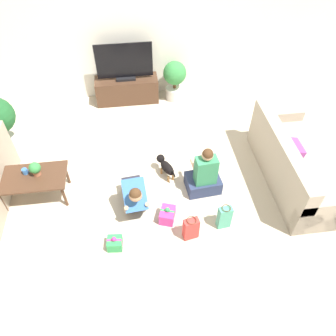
# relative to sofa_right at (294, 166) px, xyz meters

# --- Properties ---
(ground_plane) EXTENTS (16.00, 16.00, 0.00)m
(ground_plane) POSITION_rel_sofa_right_xyz_m (-2.41, 0.23, -0.31)
(ground_plane) COLOR beige
(wall_back) EXTENTS (8.40, 0.06, 2.60)m
(wall_back) POSITION_rel_sofa_right_xyz_m (-2.41, 2.86, 0.99)
(wall_back) COLOR white
(wall_back) RESTS_ON ground_plane
(sofa_right) EXTENTS (0.87, 2.10, 0.88)m
(sofa_right) POSITION_rel_sofa_right_xyz_m (0.00, 0.00, 0.00)
(sofa_right) COLOR tan
(sofa_right) RESTS_ON ground_plane
(coffee_table) EXTENTS (1.01, 0.58, 0.45)m
(coffee_table) POSITION_rel_sofa_right_xyz_m (-4.01, 0.16, 0.09)
(coffee_table) COLOR #472D1E
(coffee_table) RESTS_ON ground_plane
(tv_console) EXTENTS (1.26, 0.43, 0.51)m
(tv_console) POSITION_rel_sofa_right_xyz_m (-2.51, 2.58, -0.06)
(tv_console) COLOR #472D1E
(tv_console) RESTS_ON ground_plane
(tv) EXTENTS (1.09, 0.20, 0.74)m
(tv) POSITION_rel_sofa_right_xyz_m (-2.51, 2.58, 0.53)
(tv) COLOR black
(tv) RESTS_ON tv_console
(potted_plant_back_right) EXTENTS (0.47, 0.47, 0.82)m
(potted_plant_back_right) POSITION_rel_sofa_right_xyz_m (-1.53, 2.53, 0.17)
(potted_plant_back_right) COLOR beige
(potted_plant_back_right) RESTS_ON ground_plane
(person_kneeling) EXTENTS (0.38, 0.77, 0.74)m
(person_kneeling) POSITION_rel_sofa_right_xyz_m (-2.53, -0.26, 0.01)
(person_kneeling) COLOR #23232D
(person_kneeling) RESTS_ON ground_plane
(person_sitting) EXTENTS (0.55, 0.51, 0.89)m
(person_sitting) POSITION_rel_sofa_right_xyz_m (-1.44, -0.03, -0.00)
(person_sitting) COLOR #283351
(person_sitting) RESTS_ON ground_plane
(dog) EXTENTS (0.29, 0.49, 0.31)m
(dog) POSITION_rel_sofa_right_xyz_m (-1.99, 0.36, -0.10)
(dog) COLOR black
(dog) RESTS_ON ground_plane
(gift_box_a) EXTENTS (0.28, 0.31, 0.27)m
(gift_box_a) POSITION_rel_sofa_right_xyz_m (-2.08, -0.53, -0.20)
(gift_box_a) COLOR #CC3389
(gift_box_a) RESTS_ON ground_plane
(gift_box_b) EXTENTS (0.22, 0.20, 0.23)m
(gift_box_b) POSITION_rel_sofa_right_xyz_m (-2.85, -0.89, -0.22)
(gift_box_b) COLOR #2D934C
(gift_box_b) RESTS_ON ground_plane
(gift_bag_a) EXTENTS (0.20, 0.14, 0.42)m
(gift_bag_a) POSITION_rel_sofa_right_xyz_m (-1.30, -0.74, -0.11)
(gift_bag_a) COLOR #4CA384
(gift_bag_a) RESTS_ON ground_plane
(gift_bag_b) EXTENTS (0.23, 0.16, 0.40)m
(gift_bag_b) POSITION_rel_sofa_right_xyz_m (-1.79, -0.86, -0.12)
(gift_bag_b) COLOR red
(gift_bag_b) RESTS_ON ground_plane
(mug) EXTENTS (0.12, 0.08, 0.09)m
(mug) POSITION_rel_sofa_right_xyz_m (-4.09, 0.25, 0.18)
(mug) COLOR #386BAD
(mug) RESTS_ON coffee_table
(tabletop_plant) EXTENTS (0.17, 0.17, 0.22)m
(tabletop_plant) POSITION_rel_sofa_right_xyz_m (-3.92, 0.20, 0.26)
(tabletop_plant) COLOR #A36042
(tabletop_plant) RESTS_ON coffee_table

